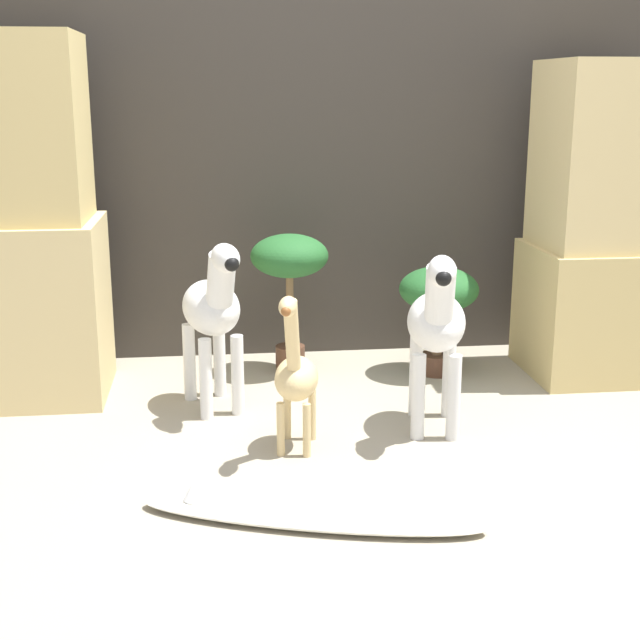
{
  "coord_description": "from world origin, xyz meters",
  "views": [
    {
      "loc": [
        -0.43,
        -2.55,
        1.17
      ],
      "look_at": [
        -0.06,
        0.5,
        0.36
      ],
      "focal_mm": 50.0,
      "sensor_mm": 36.0,
      "label": 1
    }
  ],
  "objects_px": {
    "surfboard": "(308,514)",
    "potted_palm_back": "(289,266)",
    "zebra_right": "(437,324)",
    "giraffe_figurine": "(296,374)",
    "zebra_left": "(213,309)",
    "potted_palm_front": "(439,296)"
  },
  "relations": [
    {
      "from": "surfboard",
      "to": "potted_palm_back",
      "type": "bearing_deg",
      "value": 87.14
    },
    {
      "from": "zebra_right",
      "to": "giraffe_figurine",
      "type": "height_order",
      "value": "zebra_right"
    },
    {
      "from": "zebra_right",
      "to": "potted_palm_back",
      "type": "height_order",
      "value": "zebra_right"
    },
    {
      "from": "zebra_right",
      "to": "zebra_left",
      "type": "bearing_deg",
      "value": 158.16
    },
    {
      "from": "potted_palm_front",
      "to": "zebra_right",
      "type": "bearing_deg",
      "value": -104.9
    },
    {
      "from": "giraffe_figurine",
      "to": "potted_palm_back",
      "type": "distance_m",
      "value": 0.86
    },
    {
      "from": "surfboard",
      "to": "potted_palm_front",
      "type": "bearing_deg",
      "value": 61.6
    },
    {
      "from": "zebra_right",
      "to": "potted_palm_front",
      "type": "height_order",
      "value": "zebra_right"
    },
    {
      "from": "giraffe_figurine",
      "to": "potted_palm_front",
      "type": "bearing_deg",
      "value": 48.23
    },
    {
      "from": "zebra_right",
      "to": "potted_palm_front",
      "type": "distance_m",
      "value": 0.65
    },
    {
      "from": "giraffe_figurine",
      "to": "potted_palm_front",
      "type": "distance_m",
      "value": 1.0
    },
    {
      "from": "zebra_left",
      "to": "potted_palm_front",
      "type": "xyz_separation_m",
      "value": [
        0.92,
        0.32,
        -0.05
      ]
    },
    {
      "from": "giraffe_figurine",
      "to": "potted_palm_front",
      "type": "xyz_separation_m",
      "value": [
        0.66,
        0.74,
        0.07
      ]
    },
    {
      "from": "giraffe_figurine",
      "to": "surfboard",
      "type": "bearing_deg",
      "value": -91.52
    },
    {
      "from": "zebra_right",
      "to": "giraffe_figurine",
      "type": "relative_size",
      "value": 1.17
    },
    {
      "from": "zebra_right",
      "to": "potted_palm_front",
      "type": "xyz_separation_m",
      "value": [
        0.17,
        0.62,
        -0.05
      ]
    },
    {
      "from": "potted_palm_back",
      "to": "potted_palm_front",
      "type": "bearing_deg",
      "value": -8.73
    },
    {
      "from": "zebra_right",
      "to": "surfboard",
      "type": "bearing_deg",
      "value": -129.16
    },
    {
      "from": "zebra_right",
      "to": "giraffe_figurine",
      "type": "distance_m",
      "value": 0.52
    },
    {
      "from": "potted_palm_front",
      "to": "zebra_left",
      "type": "bearing_deg",
      "value": -160.85
    },
    {
      "from": "potted_palm_front",
      "to": "potted_palm_back",
      "type": "distance_m",
      "value": 0.63
    },
    {
      "from": "zebra_left",
      "to": "potted_palm_back",
      "type": "xyz_separation_m",
      "value": [
        0.31,
        0.41,
        0.07
      ]
    }
  ]
}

